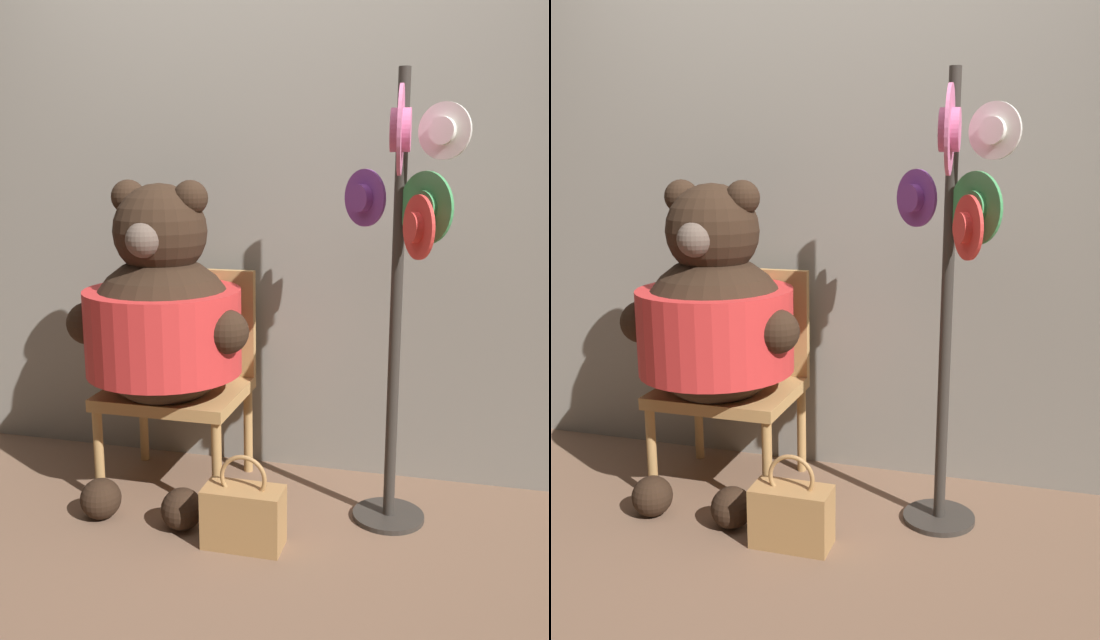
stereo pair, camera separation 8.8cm
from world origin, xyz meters
TOP-DOWN VIEW (x-y plane):
  - ground_plane at (0.00, 0.00)m, footprint 14.00×14.00m
  - wall_back at (0.00, 0.73)m, footprint 8.00×0.10m
  - chair at (-0.33, 0.43)m, footprint 0.57×0.49m
  - teddy_bear at (-0.34, 0.27)m, footprint 0.76×0.68m
  - hat_display_rack at (0.60, 0.23)m, footprint 0.46×0.49m
  - handbag_on_ground at (0.09, -0.06)m, footprint 0.29×0.14m

SIDE VIEW (x-z plane):
  - ground_plane at x=0.00m, z-range 0.00..0.00m
  - handbag_on_ground at x=0.09m, z-range -0.06..0.30m
  - chair at x=-0.33m, z-range 0.04..0.95m
  - teddy_bear at x=-0.34m, z-range 0.10..1.40m
  - hat_display_rack at x=0.60m, z-range 0.18..1.88m
  - wall_back at x=0.00m, z-range 0.00..2.64m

